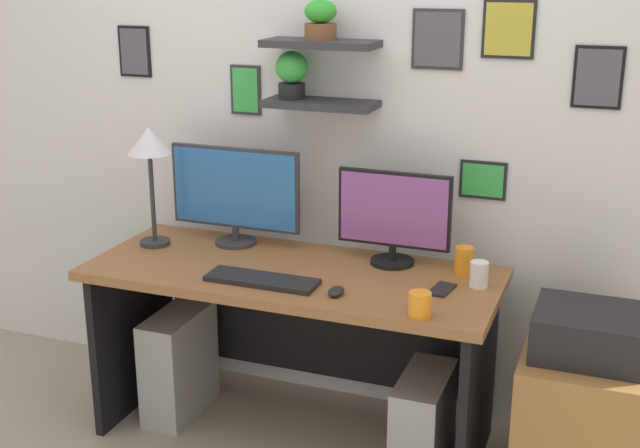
# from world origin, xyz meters

# --- Properties ---
(ground_plane) EXTENTS (8.00, 8.00, 0.00)m
(ground_plane) POSITION_xyz_m (0.00, 0.00, 0.00)
(ground_plane) COLOR gray
(back_wall_assembly) EXTENTS (4.40, 0.24, 2.70)m
(back_wall_assembly) POSITION_xyz_m (0.00, 0.44, 1.36)
(back_wall_assembly) COLOR silver
(back_wall_assembly) RESTS_ON ground
(desk) EXTENTS (1.66, 0.68, 0.75)m
(desk) POSITION_xyz_m (0.00, 0.06, 0.54)
(desk) COLOR brown
(desk) RESTS_ON ground
(monitor_left) EXTENTS (0.59, 0.18, 0.43)m
(monitor_left) POSITION_xyz_m (-0.35, 0.22, 0.98)
(monitor_left) COLOR #2D2D33
(monitor_left) RESTS_ON desk
(monitor_right) EXTENTS (0.47, 0.18, 0.38)m
(monitor_right) POSITION_xyz_m (0.35, 0.22, 0.95)
(monitor_right) COLOR black
(monitor_right) RESTS_ON desk
(keyboard) EXTENTS (0.44, 0.14, 0.02)m
(keyboard) POSITION_xyz_m (-0.05, -0.17, 0.76)
(keyboard) COLOR black
(keyboard) RESTS_ON desk
(computer_mouse) EXTENTS (0.06, 0.09, 0.03)m
(computer_mouse) POSITION_xyz_m (0.26, -0.19, 0.77)
(computer_mouse) COLOR black
(computer_mouse) RESTS_ON desk
(desk_lamp) EXTENTS (0.18, 0.18, 0.52)m
(desk_lamp) POSITION_xyz_m (-0.68, 0.07, 1.17)
(desk_lamp) COLOR #2D2D33
(desk_lamp) RESTS_ON desk
(cell_phone) EXTENTS (0.09, 0.15, 0.01)m
(cell_phone) POSITION_xyz_m (0.61, -0.01, 0.76)
(cell_phone) COLOR black
(cell_phone) RESTS_ON desk
(coffee_mug) EXTENTS (0.08, 0.08, 0.09)m
(coffee_mug) POSITION_xyz_m (0.59, -0.28, 0.80)
(coffee_mug) COLOR orange
(coffee_mug) RESTS_ON desk
(pen_cup) EXTENTS (0.07, 0.07, 0.10)m
(pen_cup) POSITION_xyz_m (0.73, 0.08, 0.80)
(pen_cup) COLOR white
(pen_cup) RESTS_ON desk
(water_cup) EXTENTS (0.07, 0.07, 0.11)m
(water_cup) POSITION_xyz_m (0.65, 0.20, 0.81)
(water_cup) COLOR orange
(water_cup) RESTS_ON desk
(drawer_cabinet) EXTENTS (0.44, 0.50, 0.57)m
(drawer_cabinet) POSITION_xyz_m (1.15, 0.00, 0.29)
(drawer_cabinet) COLOR #9E6B38
(drawer_cabinet) RESTS_ON ground
(printer) EXTENTS (0.38, 0.34, 0.17)m
(printer) POSITION_xyz_m (1.15, 0.00, 0.66)
(printer) COLOR black
(printer) RESTS_ON drawer_cabinet
(computer_tower_left) EXTENTS (0.18, 0.40, 0.47)m
(computer_tower_left) POSITION_xyz_m (-0.55, -0.00, 0.24)
(computer_tower_left) COLOR #99999E
(computer_tower_left) RESTS_ON ground
(computer_tower_right) EXTENTS (0.18, 0.40, 0.40)m
(computer_tower_right) POSITION_xyz_m (0.57, -0.04, 0.20)
(computer_tower_right) COLOR #99999E
(computer_tower_right) RESTS_ON ground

